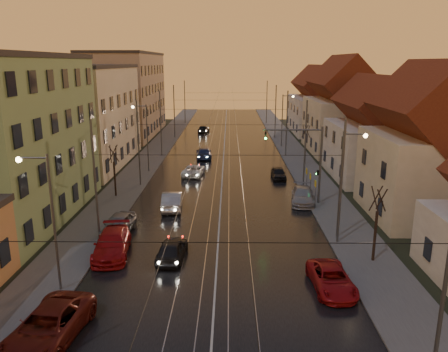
{
  "coord_description": "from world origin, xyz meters",
  "views": [
    {
      "loc": [
        0.8,
        -20.32,
        12.67
      ],
      "look_at": [
        0.32,
        17.33,
        2.84
      ],
      "focal_mm": 35.0,
      "sensor_mm": 36.0,
      "label": 1
    }
  ],
  "objects_px": {
    "driving_car_3": "(204,153)",
    "parked_right_2": "(278,173)",
    "traffic_light_mast": "(310,155)",
    "street_lamp_0": "(47,210)",
    "driving_car_0": "(172,249)",
    "parked_left_2": "(112,244)",
    "street_lamp_3": "(284,115)",
    "driving_car_2": "(194,170)",
    "parked_left_1": "(48,326)",
    "street_lamp_1": "(345,175)",
    "street_lamp_2": "(144,131)",
    "driving_car_4": "(204,129)",
    "parked_right_1": "(303,196)",
    "parked_right_0": "(331,279)",
    "driving_car_1": "(172,200)",
    "parked_left_3": "(118,225)"
  },
  "relations": [
    {
      "from": "driving_car_3",
      "to": "parked_right_2",
      "type": "height_order",
      "value": "driving_car_3"
    },
    {
      "from": "traffic_light_mast",
      "to": "street_lamp_0",
      "type": "bearing_deg",
      "value": -136.9
    },
    {
      "from": "street_lamp_0",
      "to": "driving_car_0",
      "type": "xyz_separation_m",
      "value": [
        6.12,
        4.34,
        -4.18
      ]
    },
    {
      "from": "driving_car_3",
      "to": "parked_left_2",
      "type": "relative_size",
      "value": 0.91
    },
    {
      "from": "street_lamp_3",
      "to": "parked_left_2",
      "type": "relative_size",
      "value": 1.47
    },
    {
      "from": "driving_car_2",
      "to": "parked_left_1",
      "type": "distance_m",
      "value": 31.15
    },
    {
      "from": "street_lamp_1",
      "to": "parked_left_1",
      "type": "height_order",
      "value": "street_lamp_1"
    },
    {
      "from": "street_lamp_2",
      "to": "street_lamp_3",
      "type": "xyz_separation_m",
      "value": [
        18.21,
        16.0,
        0.0
      ]
    },
    {
      "from": "traffic_light_mast",
      "to": "parked_right_2",
      "type": "bearing_deg",
      "value": 100.6
    },
    {
      "from": "driving_car_4",
      "to": "parked_right_1",
      "type": "relative_size",
      "value": 0.87
    },
    {
      "from": "parked_right_0",
      "to": "parked_right_2",
      "type": "distance_m",
      "value": 24.62
    },
    {
      "from": "street_lamp_1",
      "to": "driving_car_3",
      "type": "height_order",
      "value": "street_lamp_1"
    },
    {
      "from": "street_lamp_2",
      "to": "parked_right_1",
      "type": "height_order",
      "value": "street_lamp_2"
    },
    {
      "from": "street_lamp_2",
      "to": "driving_car_1",
      "type": "xyz_separation_m",
      "value": [
        4.82,
        -13.4,
        -4.1
      ]
    },
    {
      "from": "driving_car_1",
      "to": "driving_car_3",
      "type": "relative_size",
      "value": 0.97
    },
    {
      "from": "driving_car_0",
      "to": "driving_car_1",
      "type": "xyz_separation_m",
      "value": [
        -1.29,
        10.26,
        0.08
      ]
    },
    {
      "from": "parked_left_2",
      "to": "parked_right_1",
      "type": "relative_size",
      "value": 1.1
    },
    {
      "from": "driving_car_1",
      "to": "parked_left_2",
      "type": "bearing_deg",
      "value": 69.6
    },
    {
      "from": "driving_car_0",
      "to": "driving_car_4",
      "type": "distance_m",
      "value": 53.45
    },
    {
      "from": "street_lamp_1",
      "to": "parked_left_3",
      "type": "xyz_separation_m",
      "value": [
        -16.7,
        0.58,
        -4.12
      ]
    },
    {
      "from": "street_lamp_2",
      "to": "driving_car_4",
      "type": "distance_m",
      "value": 30.5
    },
    {
      "from": "traffic_light_mast",
      "to": "driving_car_2",
      "type": "relative_size",
      "value": 1.54
    },
    {
      "from": "traffic_light_mast",
      "to": "parked_left_1",
      "type": "relative_size",
      "value": 1.26
    },
    {
      "from": "street_lamp_3",
      "to": "traffic_light_mast",
      "type": "distance_m",
      "value": 28.03
    },
    {
      "from": "parked_left_2",
      "to": "street_lamp_1",
      "type": "bearing_deg",
      "value": 3.98
    },
    {
      "from": "driving_car_1",
      "to": "driving_car_0",
      "type": "bearing_deg",
      "value": 93.05
    },
    {
      "from": "driving_car_0",
      "to": "driving_car_4",
      "type": "relative_size",
      "value": 0.97
    },
    {
      "from": "parked_left_3",
      "to": "parked_left_1",
      "type": "bearing_deg",
      "value": -83.77
    },
    {
      "from": "parked_left_1",
      "to": "parked_left_3",
      "type": "bearing_deg",
      "value": 96.79
    },
    {
      "from": "driving_car_2",
      "to": "parked_left_1",
      "type": "relative_size",
      "value": 0.82
    },
    {
      "from": "parked_left_1",
      "to": "parked_left_3",
      "type": "height_order",
      "value": "parked_left_1"
    },
    {
      "from": "street_lamp_3",
      "to": "driving_car_1",
      "type": "bearing_deg",
      "value": -114.49
    },
    {
      "from": "parked_left_1",
      "to": "parked_right_0",
      "type": "bearing_deg",
      "value": 26.22
    },
    {
      "from": "parked_right_0",
      "to": "parked_right_1",
      "type": "bearing_deg",
      "value": 83.76
    },
    {
      "from": "driving_car_0",
      "to": "street_lamp_2",
      "type": "bearing_deg",
      "value": -71.41
    },
    {
      "from": "parked_right_0",
      "to": "parked_left_1",
      "type": "bearing_deg",
      "value": -163.48
    },
    {
      "from": "street_lamp_3",
      "to": "driving_car_0",
      "type": "bearing_deg",
      "value": -106.96
    },
    {
      "from": "driving_car_1",
      "to": "street_lamp_0",
      "type": "bearing_deg",
      "value": 67.59
    },
    {
      "from": "traffic_light_mast",
      "to": "parked_left_1",
      "type": "height_order",
      "value": "traffic_light_mast"
    },
    {
      "from": "street_lamp_2",
      "to": "parked_right_0",
      "type": "distance_m",
      "value": 32.04
    },
    {
      "from": "parked_right_2",
      "to": "driving_car_0",
      "type": "bearing_deg",
      "value": -114.99
    },
    {
      "from": "driving_car_0",
      "to": "driving_car_1",
      "type": "distance_m",
      "value": 10.34
    },
    {
      "from": "parked_left_1",
      "to": "parked_right_1",
      "type": "height_order",
      "value": "parked_left_1"
    },
    {
      "from": "driving_car_4",
      "to": "parked_left_3",
      "type": "height_order",
      "value": "parked_left_3"
    },
    {
      "from": "street_lamp_0",
      "to": "parked_left_1",
      "type": "distance_m",
      "value": 6.34
    },
    {
      "from": "driving_car_2",
      "to": "parked_right_0",
      "type": "height_order",
      "value": "driving_car_2"
    },
    {
      "from": "street_lamp_0",
      "to": "street_lamp_1",
      "type": "distance_m",
      "value": 19.89
    },
    {
      "from": "parked_left_3",
      "to": "parked_right_1",
      "type": "distance_m",
      "value": 17.08
    },
    {
      "from": "street_lamp_1",
      "to": "parked_left_2",
      "type": "xyz_separation_m",
      "value": [
        -16.22,
        -3.1,
        -4.1
      ]
    },
    {
      "from": "street_lamp_3",
      "to": "parked_right_0",
      "type": "distance_m",
      "value": 43.84
    }
  ]
}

